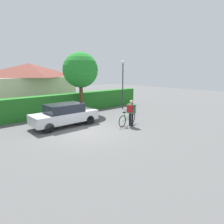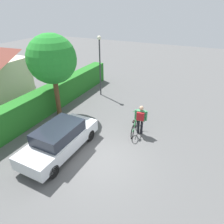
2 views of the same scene
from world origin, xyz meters
TOP-DOWN VIEW (x-y plane):
  - ground_plane at (0.00, 0.00)m, footprint 60.00×60.00m
  - hedge_row at (0.00, 5.32)m, footprint 18.85×0.90m
  - parked_car_near at (-0.41, 1.95)m, footprint 4.19×1.71m
  - bicycle at (2.68, -0.63)m, footprint 1.83×0.50m
  - person_rider at (2.69, -0.93)m, footprint 0.41×0.67m
  - street_lamp at (6.45, 3.55)m, footprint 0.28×0.28m
  - tree_kerbside at (2.54, 4.44)m, footprint 2.81×2.81m

SIDE VIEW (x-z plane):
  - ground_plane at x=0.00m, z-range 0.00..0.00m
  - bicycle at x=2.68m, z-range -0.09..0.91m
  - parked_car_near at x=-0.41m, z-range 0.03..1.47m
  - hedge_row at x=0.00m, z-range 0.00..1.62m
  - person_rider at x=2.69m, z-range 0.18..1.87m
  - street_lamp at x=6.45m, z-range 0.63..4.99m
  - tree_kerbside at x=2.54m, z-range 1.05..6.00m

